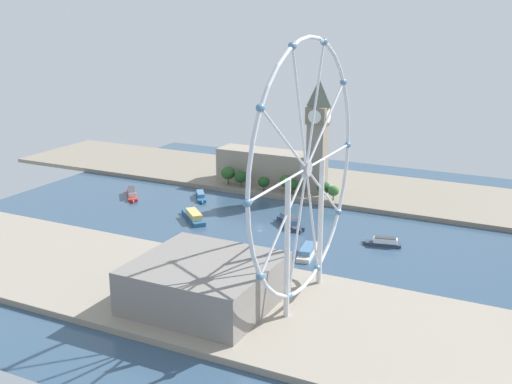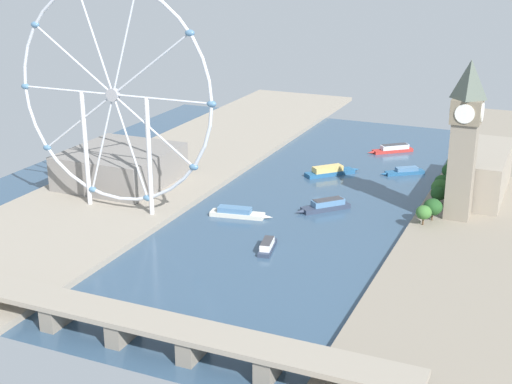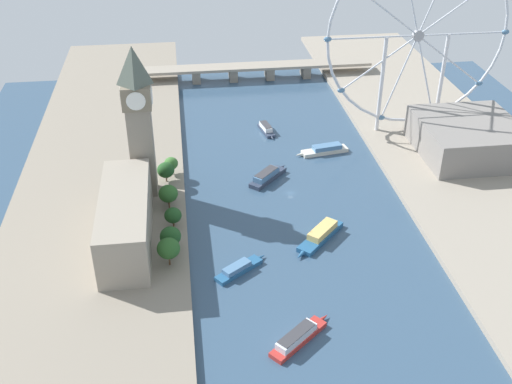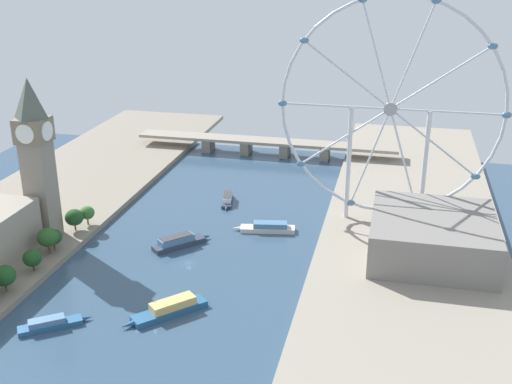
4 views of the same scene
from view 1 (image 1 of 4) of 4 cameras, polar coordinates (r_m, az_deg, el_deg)
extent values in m
plane|color=#334C66|center=(389.79, 0.34, -3.10)|extent=(372.85, 372.85, 0.00)
cube|color=gray|center=(478.29, 5.73, 0.69)|extent=(90.00, 520.00, 3.00)
cube|color=gray|center=(308.08, -8.12, -8.40)|extent=(90.00, 520.00, 3.00)
cube|color=gray|center=(446.96, 5.49, 3.02)|extent=(12.11, 12.11, 48.76)
cube|color=#776B57|center=(441.06, 5.59, 6.84)|extent=(14.05, 14.05, 11.68)
pyramid|color=#4C564C|center=(438.84, 5.65, 8.81)|extent=(12.72, 12.72, 18.85)
cylinder|color=white|center=(438.54, 6.49, 6.76)|extent=(9.21, 0.50, 9.21)
cylinder|color=white|center=(443.67, 4.71, 6.92)|extent=(9.21, 0.50, 9.21)
cylinder|color=white|center=(434.37, 5.25, 6.70)|extent=(0.50, 9.21, 9.21)
cylinder|color=white|center=(447.76, 5.93, 6.97)|extent=(0.50, 9.21, 9.21)
cube|color=gray|center=(473.57, 0.84, 2.30)|extent=(22.00, 71.61, 24.01)
cylinder|color=#513823|center=(468.93, -2.50, 0.94)|extent=(0.80, 0.80, 4.89)
ellipsoid|color=#285623|center=(467.25, -2.51, 1.71)|extent=(10.23, 10.23, 9.21)
cylinder|color=#513823|center=(463.17, -1.34, 0.68)|extent=(0.80, 0.80, 3.64)
ellipsoid|color=#1E471E|center=(461.67, -1.35, 1.36)|extent=(9.71, 9.71, 8.73)
cylinder|color=#513823|center=(453.85, 0.68, 0.31)|extent=(0.80, 0.80, 3.07)
ellipsoid|color=#1E471E|center=(452.53, 0.69, 0.91)|extent=(8.35, 8.35, 7.52)
cylinder|color=#513823|center=(448.53, 2.73, 0.21)|extent=(0.80, 0.80, 4.65)
ellipsoid|color=#285623|center=(446.85, 2.74, 0.98)|extent=(9.79, 9.79, 8.81)
cylinder|color=#513823|center=(446.92, 3.26, 0.05)|extent=(0.80, 0.80, 3.37)
ellipsoid|color=#1E471E|center=(445.55, 3.27, 0.67)|extent=(8.26, 8.26, 7.43)
cylinder|color=#513823|center=(439.93, 6.04, -0.28)|extent=(0.80, 0.80, 3.29)
ellipsoid|color=#1E471E|center=(438.43, 6.06, 0.39)|extent=(9.35, 9.35, 8.41)
cylinder|color=#513823|center=(434.65, 6.90, -0.50)|extent=(0.80, 0.80, 3.43)
ellipsoid|color=#386B2D|center=(433.30, 6.92, 0.10)|extent=(7.71, 7.71, 6.94)
torus|color=silver|center=(271.24, 4.51, 2.09)|extent=(110.52, 1.70, 110.52)
cylinder|color=#99999E|center=(271.24, 4.51, 2.09)|extent=(6.53, 3.00, 6.53)
cylinder|color=silver|center=(247.06, 2.12, 0.71)|extent=(54.41, 1.02, 1.02)
cylinder|color=silver|center=(247.90, 2.66, 4.56)|extent=(44.62, 1.02, 32.81)
cylinder|color=silver|center=(258.43, 3.93, 7.25)|extent=(17.79, 1.02, 52.06)
cylinder|color=silver|center=(273.85, 5.30, 7.73)|extent=(17.79, 1.02, 52.06)
cylinder|color=silver|center=(287.99, 6.25, 6.13)|extent=(44.62, 1.02, 32.81)
cylinder|color=silver|center=(295.95, 6.51, 3.23)|extent=(54.41, 1.02, 1.02)
cylinder|color=silver|center=(295.24, 6.06, 0.01)|extent=(44.62, 1.02, 32.81)
cylinder|color=silver|center=(286.08, 5.04, -2.58)|extent=(17.79, 1.02, 52.06)
cylinder|color=silver|center=(271.36, 3.72, -3.61)|extent=(17.79, 1.02, 52.06)
cylinder|color=silver|center=(256.30, 2.57, -2.46)|extent=(44.62, 1.02, 32.81)
ellipsoid|color=teal|center=(223.57, -0.78, -0.96)|extent=(4.80, 3.20, 3.20)
ellipsoid|color=teal|center=(225.43, 0.42, 7.53)|extent=(4.80, 3.20, 3.20)
ellipsoid|color=teal|center=(247.95, 3.27, 12.90)|extent=(4.80, 3.20, 3.20)
ellipsoid|color=teal|center=(279.09, 6.10, 13.21)|extent=(4.80, 3.20, 3.20)
ellipsoid|color=teal|center=(306.24, 7.81, 9.70)|extent=(4.80, 3.20, 3.20)
ellipsoid|color=teal|center=(321.07, 8.20, 4.20)|extent=(4.80, 3.20, 3.20)
ellipsoid|color=teal|center=(319.76, 7.37, -1.76)|extent=(4.80, 3.20, 3.20)
ellipsoid|color=teal|center=(302.63, 5.51, -6.75)|extent=(4.80, 3.20, 3.20)
ellipsoid|color=teal|center=(274.18, 2.92, -9.24)|extent=(4.80, 3.20, 3.20)
ellipsoid|color=teal|center=(243.49, 0.39, -7.52)|extent=(4.80, 3.20, 3.20)
cylinder|color=silver|center=(263.66, 2.79, -5.16)|extent=(2.40, 2.40, 60.02)
cylinder|color=silver|center=(296.82, 5.78, -2.74)|extent=(2.40, 2.40, 60.02)
cube|color=gray|center=(283.40, -4.60, -8.06)|extent=(55.93, 58.81, 19.51)
cube|color=#235684|center=(447.62, -4.96, -0.44)|extent=(22.83, 18.68, 2.04)
cone|color=#235684|center=(434.28, -4.81, -0.97)|extent=(4.70, 4.18, 2.04)
cube|color=teal|center=(448.15, -4.97, -0.14)|extent=(13.73, 11.76, 2.29)
cube|color=#2D384C|center=(366.22, 11.29, -4.58)|extent=(9.22, 20.34, 1.83)
cone|color=#2D384C|center=(366.99, 9.51, -4.44)|extent=(2.49, 3.83, 1.83)
cube|color=white|center=(365.37, 11.47, -4.25)|extent=(7.08, 13.80, 2.80)
cube|color=#38383D|center=(364.82, 11.48, -4.01)|extent=(6.61, 12.47, 0.39)
cube|color=#235684|center=(403.95, -5.61, -2.29)|extent=(26.88, 27.97, 2.45)
cone|color=#235684|center=(420.71, -6.24, -1.55)|extent=(5.64, 5.78, 2.45)
cube|color=#DBB766|center=(401.60, -5.56, -1.97)|extent=(17.24, 17.80, 3.32)
cube|color=#B22D28|center=(458.17, -11.01, -0.29)|extent=(25.44, 22.81, 2.09)
cone|color=#B22D28|center=(442.60, -10.90, -0.87)|extent=(5.20, 4.84, 2.09)
cube|color=silver|center=(458.81, -11.03, 0.06)|extent=(18.10, 16.41, 2.97)
cube|color=#38383D|center=(458.36, -11.04, 0.26)|extent=(16.47, 14.98, 0.32)
cube|color=beige|center=(348.45, 4.67, -5.36)|extent=(28.96, 11.72, 2.30)
cone|color=beige|center=(363.41, 5.22, -4.44)|extent=(5.39, 3.12, 2.30)
cube|color=teal|center=(346.25, 4.63, -5.06)|extent=(18.04, 8.77, 2.70)
cube|color=#2D384C|center=(391.84, 3.08, -2.82)|extent=(23.18, 24.33, 2.49)
cone|color=#2D384C|center=(378.52, 4.02, -3.54)|extent=(5.09, 5.22, 2.49)
cube|color=teal|center=(392.10, 3.00, -2.38)|extent=(16.28, 16.97, 3.08)
cube|color=#38383D|center=(391.56, 3.01, -2.14)|extent=(14.88, 15.48, 0.34)
camera|label=2|loc=(490.42, 51.47, 10.87)|focal=50.71mm
camera|label=3|loc=(588.19, -23.69, 19.36)|focal=43.52mm
camera|label=4|loc=(477.14, -34.46, 14.53)|focal=44.47mm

